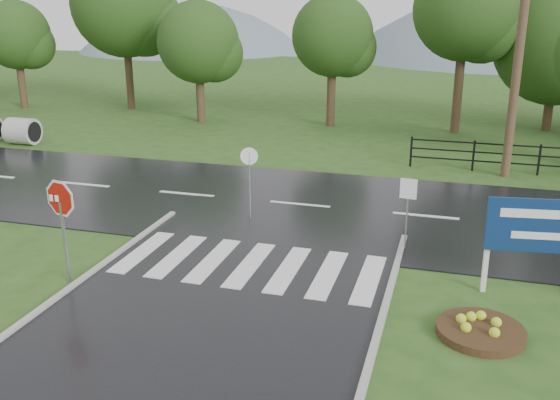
% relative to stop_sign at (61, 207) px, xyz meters
% --- Properties ---
extents(ground, '(120.00, 120.00, 0.00)m').
position_rel_stop_sign_xyz_m(ground, '(3.88, -3.01, -1.86)').
color(ground, '#294D19').
rests_on(ground, ground).
extents(main_road, '(90.00, 8.00, 0.04)m').
position_rel_stop_sign_xyz_m(main_road, '(3.88, 6.99, -1.86)').
color(main_road, black).
rests_on(main_road, ground).
extents(crosswalk, '(6.50, 2.80, 0.02)m').
position_rel_stop_sign_xyz_m(crosswalk, '(3.88, 1.99, -1.80)').
color(crosswalk, silver).
rests_on(crosswalk, ground).
extents(fence_west, '(9.58, 0.08, 1.20)m').
position_rel_stop_sign_xyz_m(fence_west, '(11.63, 12.99, -1.14)').
color(fence_west, black).
rests_on(fence_west, ground).
extents(hills, '(102.00, 48.00, 48.00)m').
position_rel_stop_sign_xyz_m(hills, '(7.37, 61.99, -17.40)').
color(hills, slate).
rests_on(hills, ground).
extents(treeline, '(83.20, 5.20, 10.00)m').
position_rel_stop_sign_xyz_m(treeline, '(4.88, 20.99, -1.86)').
color(treeline, '#1E3D13').
rests_on(treeline, ground).
extents(stop_sign, '(1.16, 0.30, 2.67)m').
position_rel_stop_sign_xyz_m(stop_sign, '(0.00, 0.00, 0.00)').
color(stop_sign, '#939399').
rests_on(stop_sign, ground).
extents(estate_billboard, '(2.66, 0.44, 2.34)m').
position_rel_stop_sign_xyz_m(estate_billboard, '(10.71, 2.21, -0.25)').
color(estate_billboard, silver).
rests_on(estate_billboard, ground).
extents(flower_bed, '(1.76, 1.76, 0.35)m').
position_rel_stop_sign_xyz_m(flower_bed, '(9.41, 0.14, -1.73)').
color(flower_bed, '#332111').
rests_on(flower_bed, ground).
extents(reg_sign_small, '(0.44, 0.07, 1.98)m').
position_rel_stop_sign_xyz_m(reg_sign_small, '(7.51, 4.20, -0.44)').
color(reg_sign_small, '#939399').
rests_on(reg_sign_small, ground).
extents(reg_sign_round, '(0.52, 0.14, 2.26)m').
position_rel_stop_sign_xyz_m(reg_sign_round, '(2.77, 5.26, -0.43)').
color(reg_sign_round, '#939399').
rests_on(reg_sign_round, ground).
extents(utility_pole_east, '(1.74, 0.33, 9.75)m').
position_rel_stop_sign_xyz_m(utility_pole_east, '(10.44, 12.49, 3.10)').
color(utility_pole_east, '#473523').
rests_on(utility_pole_east, ground).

